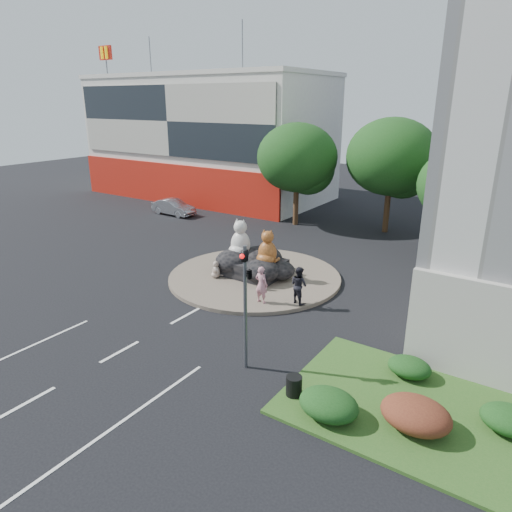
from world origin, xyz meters
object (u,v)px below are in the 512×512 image
at_px(pedestrian_dark, 299,285).
at_px(kitten_white, 262,284).
at_px(parked_car, 174,207).
at_px(litter_bin, 294,386).
at_px(pedestrian_pink, 261,285).
at_px(cat_white, 240,238).
at_px(cat_tabby, 268,247).
at_px(kitten_calico, 216,269).

bearing_deg(pedestrian_dark, kitten_white, 10.05).
bearing_deg(kitten_white, pedestrian_dark, -58.93).
relative_size(parked_car, litter_bin, 5.97).
xyz_separation_m(pedestrian_pink, litter_bin, (5.09, -5.67, -0.68)).
bearing_deg(pedestrian_dark, parked_car, -11.29).
relative_size(cat_white, parked_car, 0.53).
bearing_deg(parked_car, pedestrian_pink, -122.80).
relative_size(kitten_white, parked_car, 0.16).
distance_m(cat_tabby, kitten_white, 2.26).
relative_size(kitten_calico, kitten_white, 1.45).
bearing_deg(kitten_white, litter_bin, -100.36).
bearing_deg(cat_tabby, parked_car, 133.79).
relative_size(cat_tabby, kitten_white, 2.89).
xyz_separation_m(kitten_white, pedestrian_pink, (0.86, -1.36, 0.61)).
bearing_deg(pedestrian_dark, litter_bin, 136.09).
distance_m(cat_white, cat_tabby, 2.07).
height_order(cat_tabby, pedestrian_dark, cat_tabby).
distance_m(cat_white, parked_car, 16.25).
bearing_deg(cat_tabby, cat_white, 156.14).
height_order(pedestrian_pink, pedestrian_dark, pedestrian_dark).
height_order(kitten_calico, litter_bin, kitten_calico).
height_order(cat_tabby, kitten_calico, cat_tabby).
xyz_separation_m(cat_white, pedestrian_pink, (3.53, -3.12, -1.09)).
height_order(cat_white, litter_bin, cat_white).
distance_m(kitten_calico, parked_car, 16.72).
distance_m(cat_tabby, pedestrian_pink, 3.37).
bearing_deg(kitten_white, parked_car, 97.08).
bearing_deg(litter_bin, cat_tabby, 127.57).
bearing_deg(cat_white, kitten_white, -36.62).
distance_m(kitten_white, parked_car, 19.37).
distance_m(pedestrian_pink, litter_bin, 7.64).
bearing_deg(kitten_calico, cat_white, 118.39).
bearing_deg(pedestrian_pink, litter_bin, 133.92).
distance_m(kitten_calico, litter_bin, 11.56).
xyz_separation_m(cat_tabby, litter_bin, (6.56, -8.53, -1.64)).
bearing_deg(pedestrian_dark, pedestrian_pink, 50.66).
bearing_deg(litter_bin, kitten_calico, 142.22).
distance_m(kitten_white, pedestrian_pink, 1.72).
relative_size(pedestrian_dark, parked_car, 0.45).
height_order(kitten_calico, pedestrian_pink, pedestrian_pink).
relative_size(kitten_calico, litter_bin, 1.42).
distance_m(kitten_calico, pedestrian_dark, 5.67).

